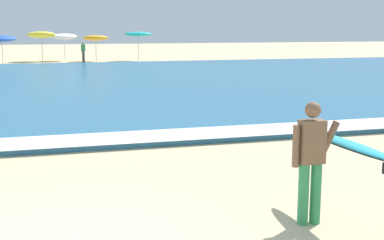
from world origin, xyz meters
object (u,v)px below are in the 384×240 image
at_px(surfer_with_board, 327,151).
at_px(beach_umbrella_5, 41,35).
at_px(beachgoer_near_row_mid, 83,51).
at_px(beach_umbrella_6, 64,36).
at_px(beach_umbrella_8, 138,34).
at_px(beach_umbrella_7, 96,38).
at_px(beach_umbrella_4, 1,39).

xyz_separation_m(surfer_with_board, beach_umbrella_5, (-3.86, 37.74, 1.07)).
relative_size(surfer_with_board, beach_umbrella_5, 1.03).
bearing_deg(beachgoer_near_row_mid, beach_umbrella_6, 121.30).
height_order(beach_umbrella_5, beach_umbrella_8, beach_umbrella_5).
distance_m(surfer_with_board, beach_umbrella_8, 36.50).
bearing_deg(beach_umbrella_5, beachgoer_near_row_mid, -32.66).
height_order(beach_umbrella_7, beach_umbrella_8, beach_umbrella_8).
relative_size(beach_umbrella_5, beach_umbrella_8, 1.04).
bearing_deg(beachgoer_near_row_mid, beach_umbrella_4, 179.88).
bearing_deg(beach_umbrella_6, beach_umbrella_8, -15.96).
xyz_separation_m(beach_umbrella_7, beachgoer_near_row_mid, (-1.07, -0.80, -1.00)).
bearing_deg(beach_umbrella_8, beach_umbrella_7, 175.51).
distance_m(surfer_with_board, beach_umbrella_6, 38.01).
xyz_separation_m(beach_umbrella_7, beach_umbrella_8, (3.38, -0.27, 0.30)).
relative_size(beach_umbrella_5, beach_umbrella_6, 1.09).
bearing_deg(surfer_with_board, beachgoer_near_row_mid, 91.22).
bearing_deg(beach_umbrella_8, beach_umbrella_6, 164.04).
bearing_deg(beach_umbrella_4, beach_umbrella_8, 2.86).
relative_size(beach_umbrella_4, beach_umbrella_6, 0.99).
xyz_separation_m(surfer_with_board, beach_umbrella_6, (-2.09, 37.94, 0.93)).
height_order(beach_umbrella_7, beachgoer_near_row_mid, beach_umbrella_7).
relative_size(beach_umbrella_4, beachgoer_near_row_mid, 1.41).
bearing_deg(surfer_with_board, beach_umbrella_7, 89.52).
xyz_separation_m(beach_umbrella_4, beach_umbrella_6, (4.66, 2.17, 0.10)).
height_order(beach_umbrella_6, beach_umbrella_7, beach_umbrella_6).
bearing_deg(beachgoer_near_row_mid, beach_umbrella_5, 147.34).
xyz_separation_m(beach_umbrella_6, beachgoer_near_row_mid, (1.33, -2.19, -1.11)).
xyz_separation_m(surfer_with_board, beach_umbrella_4, (-6.75, 35.77, 0.83)).
height_order(beach_umbrella_5, beach_umbrella_6, beach_umbrella_5).
distance_m(beach_umbrella_5, beachgoer_near_row_mid, 3.89).
distance_m(beach_umbrella_6, beachgoer_near_row_mid, 2.79).
bearing_deg(beach_umbrella_4, surfer_with_board, -79.32).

